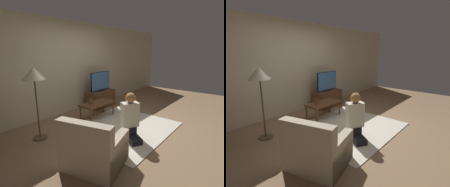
# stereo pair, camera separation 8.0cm
# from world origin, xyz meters

# --- Properties ---
(ground_plane) EXTENTS (10.00, 10.00, 0.00)m
(ground_plane) POSITION_xyz_m (0.00, 0.00, 0.00)
(ground_plane) COLOR #896B4C
(wall_back) EXTENTS (10.00, 0.06, 2.60)m
(wall_back) POSITION_xyz_m (0.00, 1.93, 1.30)
(wall_back) COLOR beige
(wall_back) RESTS_ON ground_plane
(rug) EXTENTS (2.26, 2.05, 0.02)m
(rug) POSITION_xyz_m (0.00, 0.00, 0.01)
(rug) COLOR beige
(rug) RESTS_ON ground_plane
(tv_stand) EXTENTS (0.95, 0.45, 0.52)m
(tv_stand) POSITION_xyz_m (0.85, 1.50, 0.26)
(tv_stand) COLOR brown
(tv_stand) RESTS_ON ground_plane
(tv) EXTENTS (0.83, 0.08, 0.60)m
(tv) POSITION_xyz_m (0.85, 1.50, 0.83)
(tv) COLOR black
(tv) RESTS_ON tv_stand
(coffee_table) EXTENTS (0.94, 0.47, 0.42)m
(coffee_table) POSITION_xyz_m (0.07, 0.90, 0.37)
(coffee_table) COLOR brown
(coffee_table) RESTS_ON ground_plane
(floor_lamp) EXTENTS (0.43, 0.43, 1.46)m
(floor_lamp) POSITION_xyz_m (-1.52, 0.99, 1.26)
(floor_lamp) COLOR #4C4233
(floor_lamp) RESTS_ON ground_plane
(armchair) EXTENTS (0.96, 1.02, 0.83)m
(armchair) POSITION_xyz_m (-1.45, -0.50, 0.27)
(armchair) COLOR #B7A88E
(armchair) RESTS_ON ground_plane
(person_kneeling) EXTENTS (0.62, 0.80, 0.95)m
(person_kneeling) POSITION_xyz_m (-0.34, -0.42, 0.49)
(person_kneeling) COLOR black
(person_kneeling) RESTS_ON rug
(picture_frame) EXTENTS (0.11, 0.01, 0.15)m
(picture_frame) POSITION_xyz_m (-0.15, 0.92, 0.49)
(picture_frame) COLOR brown
(picture_frame) RESTS_ON coffee_table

